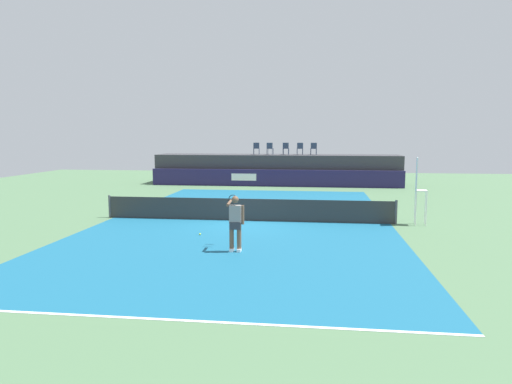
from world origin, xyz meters
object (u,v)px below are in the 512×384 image
at_px(spectator_chair_left, 270,148).
at_px(umpire_chair, 419,186).
at_px(net_post_near, 110,206).
at_px(spectator_chair_center, 286,148).
at_px(spectator_chair_far_right, 314,148).
at_px(spectator_chair_far_left, 256,148).
at_px(net_post_far, 396,212).
at_px(spectator_chair_right, 300,148).
at_px(tennis_player, 235,221).
at_px(tennis_ball, 200,234).

distance_m(spectator_chair_left, umpire_chair, 16.84).
distance_m(spectator_chair_left, net_post_near, 16.21).
distance_m(spectator_chair_center, spectator_chair_far_right, 2.06).
height_order(spectator_chair_far_left, spectator_chair_center, same).
distance_m(spectator_chair_far_left, net_post_far, 17.34).
xyz_separation_m(spectator_chair_far_left, net_post_far, (7.76, -15.35, -2.19)).
bearing_deg(spectator_chair_right, spectator_chair_left, -172.81).
relative_size(spectator_chair_far_left, umpire_chair, 0.32).
relative_size(spectator_chair_far_left, net_post_near, 0.89).
bearing_deg(umpire_chair, net_post_near, -179.95).
height_order(spectator_chair_left, umpire_chair, spectator_chair_left).
distance_m(spectator_chair_center, net_post_far, 16.46).
height_order(spectator_chair_center, umpire_chair, spectator_chair_center).
bearing_deg(spectator_chair_center, spectator_chair_right, -2.67).
bearing_deg(spectator_chair_far_left, spectator_chair_right, -0.94).
bearing_deg(tennis_player, spectator_chair_left, 92.55).
height_order(umpire_chair, tennis_ball, umpire_chair).
bearing_deg(spectator_chair_center, umpire_chair, -67.32).
bearing_deg(net_post_near, umpire_chair, 0.05).
xyz_separation_m(spectator_chair_right, net_post_near, (-7.90, -15.29, -2.19)).
xyz_separation_m(spectator_chair_left, net_post_near, (-5.69, -15.01, -2.19)).
xyz_separation_m(spectator_chair_left, umpire_chair, (7.57, -15.00, -1.11)).
distance_m(spectator_chair_far_right, net_post_near, 17.89).
bearing_deg(spectator_chair_right, net_post_near, -117.33).
relative_size(spectator_chair_center, net_post_far, 0.89).
distance_m(spectator_chair_left, spectator_chair_right, 2.23).
xyz_separation_m(spectator_chair_left, spectator_chair_right, (2.21, 0.28, 0.00)).
height_order(spectator_chair_left, net_post_near, spectator_chair_left).
height_order(spectator_chair_far_right, umpire_chair, spectator_chair_far_right).
xyz_separation_m(spectator_chair_right, tennis_ball, (-3.01, -18.40, -2.66)).
bearing_deg(tennis_player, spectator_chair_far_left, 95.41).
bearing_deg(spectator_chair_right, spectator_chair_center, 177.33).
distance_m(spectator_chair_far_left, spectator_chair_center, 2.21).
xyz_separation_m(spectator_chair_far_right, tennis_ball, (-4.01, -18.47, -2.66)).
bearing_deg(tennis_ball, net_post_near, 147.58).
distance_m(net_post_near, net_post_far, 12.40).
height_order(umpire_chair, tennis_player, umpire_chair).
relative_size(spectator_chair_left, spectator_chair_center, 1.00).
bearing_deg(spectator_chair_far_left, net_post_near, -106.83).
bearing_deg(spectator_chair_left, spectator_chair_far_left, 162.46).
relative_size(umpire_chair, net_post_near, 2.76).
bearing_deg(tennis_ball, spectator_chair_center, 83.95).
bearing_deg(spectator_chair_far_right, spectator_chair_far_left, -179.79).
relative_size(spectator_chair_far_left, spectator_chair_right, 1.00).
bearing_deg(net_post_near, net_post_far, 0.00).
distance_m(net_post_near, tennis_ball, 5.82).
bearing_deg(spectator_chair_center, tennis_player, -90.70).
height_order(spectator_chair_left, spectator_chair_right, same).
distance_m(spectator_chair_far_right, umpire_chair, 15.99).
bearing_deg(net_post_far, net_post_near, 180.00).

